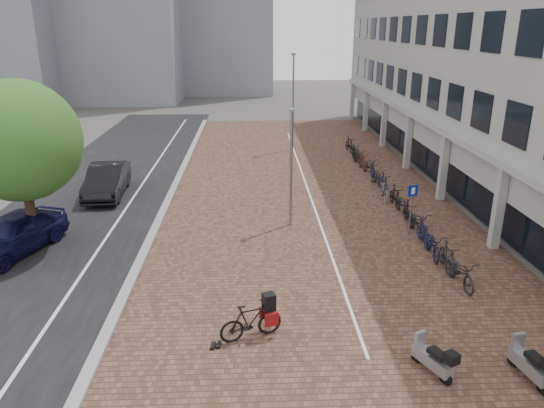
{
  "coord_description": "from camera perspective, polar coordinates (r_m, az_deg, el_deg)",
  "views": [
    {
      "loc": [
        -0.85,
        -14.3,
        8.47
      ],
      "look_at": [
        0.0,
        6.0,
        1.3
      ],
      "focal_mm": 33.57,
      "sensor_mm": 36.0,
      "label": 1
    }
  ],
  "objects": [
    {
      "name": "shoes",
      "position": [
        14.72,
        -6.31,
        -15.59
      ],
      "size": [
        0.44,
        0.38,
        0.1
      ],
      "primitive_type": null,
      "rotation": [
        0.0,
        0.0,
        -0.13
      ],
      "color": "black",
      "rests_on": "ground"
    },
    {
      "name": "parking_sign",
      "position": [
        21.92,
        15.4,
        0.15
      ],
      "size": [
        0.45,
        0.2,
        2.25
      ],
      "rotation": [
        0.0,
        0.0,
        0.35
      ],
      "color": "slate",
      "rests_on": "ground"
    },
    {
      "name": "street_asphalt",
      "position": [
        28.8,
        -18.73,
        1.29
      ],
      "size": [
        8.0,
        50.0,
        0.03
      ],
      "primitive_type": "cube",
      "color": "black",
      "rests_on": "ground"
    },
    {
      "name": "scooter_back",
      "position": [
        14.75,
        26.99,
        -15.56
      ],
      "size": [
        0.74,
        1.59,
        1.05
      ],
      "primitive_type": null,
      "rotation": [
        0.0,
        0.0,
        0.18
      ],
      "color": "gray",
      "rests_on": "ground"
    },
    {
      "name": "scooter_front",
      "position": [
        14.1,
        17.56,
        -16.08
      ],
      "size": [
        1.02,
        1.48,
        0.98
      ],
      "primitive_type": null,
      "rotation": [
        0.0,
        0.0,
        0.44
      ],
      "color": "gray",
      "rests_on": "ground"
    },
    {
      "name": "lane_line",
      "position": [
        28.3,
        -14.84,
        1.4
      ],
      "size": [
        0.12,
        44.0,
        0.0
      ],
      "primitive_type": "cube",
      "color": "white",
      "rests_on": "street_asphalt"
    },
    {
      "name": "office_building",
      "position": [
        33.3,
        23.3,
        17.92
      ],
      "size": [
        8.4,
        40.0,
        15.0
      ],
      "color": "#9C9C97",
      "rests_on": "ground"
    },
    {
      "name": "ground",
      "position": [
        16.64,
        0.89,
        -11.16
      ],
      "size": [
        140.0,
        140.0,
        0.0
      ],
      "primitive_type": "plane",
      "color": "#474442",
      "rests_on": "ground"
    },
    {
      "name": "curb",
      "position": [
        27.93,
        -11.04,
        1.57
      ],
      "size": [
        0.35,
        42.0,
        0.14
      ],
      "primitive_type": "cube",
      "color": "gray",
      "rests_on": "ground"
    },
    {
      "name": "parking_line",
      "position": [
        27.78,
        4.02,
        1.72
      ],
      "size": [
        0.1,
        30.0,
        0.0
      ],
      "primitive_type": "cube",
      "color": "white",
      "rests_on": "plaza_brick"
    },
    {
      "name": "car_dark",
      "position": [
        27.91,
        -18.03,
        2.54
      ],
      "size": [
        2.04,
        5.02,
        1.62
      ],
      "primitive_type": "imported",
      "rotation": [
        0.0,
        0.0,
        0.07
      ],
      "color": "black",
      "rests_on": "ground"
    },
    {
      "name": "car_navy",
      "position": [
        22.19,
        -27.05,
        -3.0
      ],
      "size": [
        3.34,
        5.1,
        1.61
      ],
      "primitive_type": "imported",
      "rotation": [
        0.0,
        0.0,
        -0.33
      ],
      "color": "#0E0E34",
      "rests_on": "ground"
    },
    {
      "name": "street_tree",
      "position": [
        21.47,
        -26.07,
        6.11
      ],
      "size": [
        4.59,
        4.59,
        6.68
      ],
      "color": "#382619",
      "rests_on": "ground"
    },
    {
      "name": "lamp_far",
      "position": [
        36.11,
        2.37,
        11.2
      ],
      "size": [
        0.12,
        0.12,
        6.61
      ],
      "primitive_type": "cylinder",
      "color": "slate",
      "rests_on": "ground"
    },
    {
      "name": "plaza_brick",
      "position": [
        27.77,
        3.61,
        1.67
      ],
      "size": [
        14.5,
        42.0,
        0.04
      ],
      "primitive_type": "cube",
      "color": "brown",
      "rests_on": "ground"
    },
    {
      "name": "hero_bike",
      "position": [
        14.74,
        -2.38,
        -12.92
      ],
      "size": [
        1.93,
        1.13,
        1.31
      ],
      "rotation": [
        0.0,
        0.0,
        1.92
      ],
      "color": "black",
      "rests_on": "ground"
    },
    {
      "name": "lamp_near",
      "position": [
        21.98,
        2.14,
        3.85
      ],
      "size": [
        0.12,
        0.12,
        5.14
      ],
      "primitive_type": "cylinder",
      "color": "gray",
      "rests_on": "ground"
    },
    {
      "name": "bike_row",
      "position": [
        27.1,
        12.68,
        1.9
      ],
      "size": [
        1.25,
        21.46,
        1.05
      ],
      "color": "black",
      "rests_on": "ground"
    }
  ]
}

